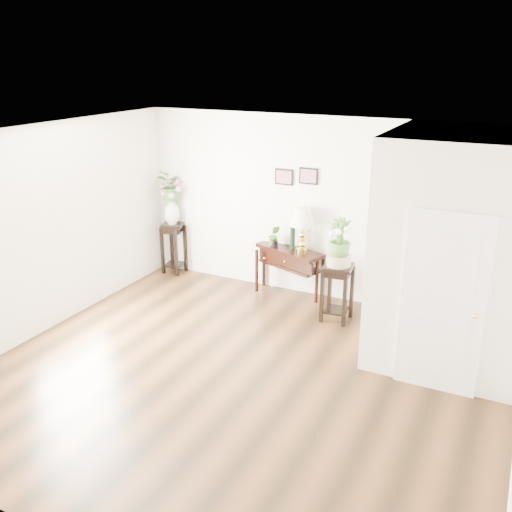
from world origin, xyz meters
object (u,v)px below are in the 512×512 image
Objects in this scene: table_lamp at (302,229)px; plant_stand_a at (174,248)px; plant_stand_b at (337,293)px; console_table at (289,271)px.

table_lamp reaches higher than plant_stand_a.
table_lamp reaches higher than plant_stand_b.
console_table is at bearing 149.84° from plant_stand_b.
plant_stand_b is at bearing -10.39° from console_table.
plant_stand_a is 1.06× the size of plant_stand_b.
plant_stand_b reaches higher than console_table.
table_lamp is 0.83× the size of plant_stand_b.
plant_stand_a is (-2.39, 0.00, -0.67)m from table_lamp.
table_lamp is 0.78× the size of plant_stand_a.
table_lamp is at bearing 0.00° from plant_stand_a.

